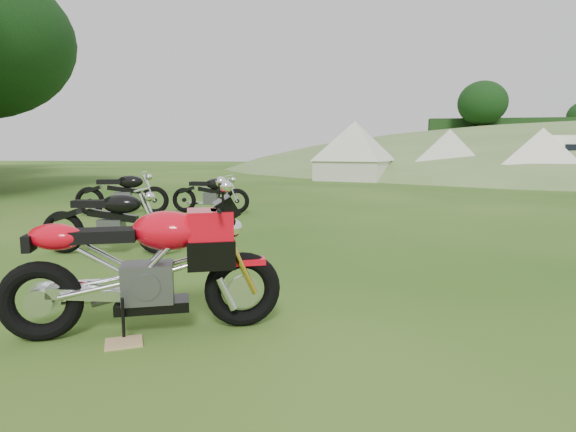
% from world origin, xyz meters
% --- Properties ---
extents(ground, '(120.00, 120.00, 0.00)m').
position_xyz_m(ground, '(0.00, 0.00, 0.00)').
color(ground, '#1B440E').
rests_on(ground, ground).
extents(sport_motorcycle, '(2.19, 1.27, 1.29)m').
position_xyz_m(sport_motorcycle, '(-1.23, -1.31, 0.64)').
color(sport_motorcycle, red).
rests_on(sport_motorcycle, ground).
extents(plywood_board, '(0.35, 0.33, 0.02)m').
position_xyz_m(plywood_board, '(-1.30, -1.56, 0.01)').
color(plywood_board, '#A77B58').
rests_on(plywood_board, ground).
extents(vintage_moto_b, '(2.00, 0.67, 1.03)m').
position_xyz_m(vintage_moto_b, '(-3.12, 1.50, 0.52)').
color(vintage_moto_b, black).
rests_on(vintage_moto_b, ground).
extents(vintage_moto_c, '(2.12, 1.02, 1.09)m').
position_xyz_m(vintage_moto_c, '(-5.11, 5.58, 0.54)').
color(vintage_moto_c, black).
rests_on(vintage_moto_c, ground).
extents(vintage_moto_d, '(1.89, 0.49, 0.99)m').
position_xyz_m(vintage_moto_d, '(-3.16, 6.22, 0.50)').
color(vintage_moto_d, black).
rests_on(vintage_moto_d, ground).
extents(tent_left, '(4.08, 4.08, 2.85)m').
position_xyz_m(tent_left, '(-0.05, 20.11, 1.42)').
color(tent_left, beige).
rests_on(tent_left, ground).
extents(tent_mid, '(3.56, 3.56, 2.62)m').
position_xyz_m(tent_mid, '(4.78, 21.17, 1.31)').
color(tent_mid, beige).
rests_on(tent_mid, ground).
extents(tent_right, '(3.75, 3.75, 2.57)m').
position_xyz_m(tent_right, '(8.37, 18.49, 1.28)').
color(tent_right, white).
rests_on(tent_right, ground).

